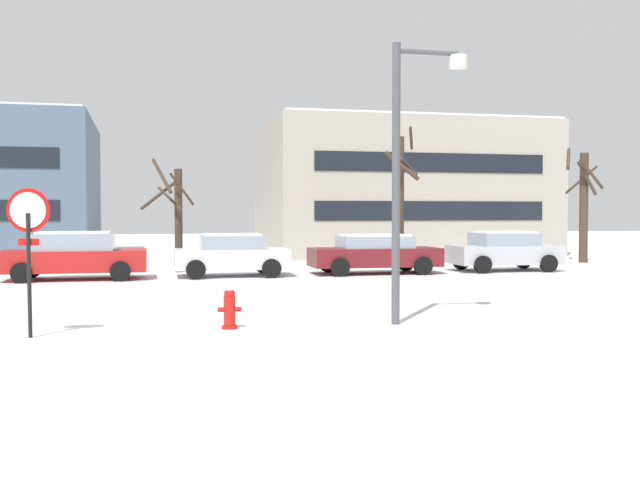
{
  "coord_description": "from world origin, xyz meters",
  "views": [
    {
      "loc": [
        -0.25,
        -15.9,
        2.18
      ],
      "look_at": [
        4.89,
        5.61,
        1.36
      ],
      "focal_mm": 41.72,
      "sensor_mm": 36.0,
      "label": 1
    }
  ],
  "objects_px": {
    "parked_car_silver": "(504,251)",
    "parked_car_maroon": "(375,253)",
    "street_lamp": "(409,154)",
    "parked_car_white": "(231,255)",
    "fire_hydrant": "(230,308)",
    "parked_car_red": "(75,255)",
    "stop_sign": "(28,233)"
  },
  "relations": [
    {
      "from": "fire_hydrant",
      "to": "parked_car_silver",
      "type": "bearing_deg",
      "value": 44.69
    },
    {
      "from": "street_lamp",
      "to": "fire_hydrant",
      "type": "bearing_deg",
      "value": 176.81
    },
    {
      "from": "stop_sign",
      "to": "fire_hydrant",
      "type": "height_order",
      "value": "stop_sign"
    },
    {
      "from": "stop_sign",
      "to": "street_lamp",
      "type": "distance_m",
      "value": 7.13
    },
    {
      "from": "street_lamp",
      "to": "parked_car_white",
      "type": "relative_size",
      "value": 1.41
    },
    {
      "from": "fire_hydrant",
      "to": "parked_car_red",
      "type": "xyz_separation_m",
      "value": [
        -3.73,
        11.33,
        0.39
      ]
    },
    {
      "from": "stop_sign",
      "to": "parked_car_white",
      "type": "relative_size",
      "value": 0.68
    },
    {
      "from": "street_lamp",
      "to": "parked_car_silver",
      "type": "bearing_deg",
      "value": 55.27
    },
    {
      "from": "fire_hydrant",
      "to": "parked_car_maroon",
      "type": "relative_size",
      "value": 0.17
    },
    {
      "from": "street_lamp",
      "to": "parked_car_silver",
      "type": "height_order",
      "value": "street_lamp"
    },
    {
      "from": "fire_hydrant",
      "to": "parked_car_white",
      "type": "height_order",
      "value": "parked_car_white"
    },
    {
      "from": "stop_sign",
      "to": "fire_hydrant",
      "type": "bearing_deg",
      "value": 3.92
    },
    {
      "from": "parked_car_red",
      "to": "parked_car_maroon",
      "type": "bearing_deg",
      "value": -0.27
    },
    {
      "from": "street_lamp",
      "to": "parked_car_maroon",
      "type": "relative_size",
      "value": 1.18
    },
    {
      "from": "parked_car_silver",
      "to": "parked_car_maroon",
      "type": "bearing_deg",
      "value": -178.83
    },
    {
      "from": "parked_car_red",
      "to": "street_lamp",
      "type": "bearing_deg",
      "value": -57.98
    },
    {
      "from": "fire_hydrant",
      "to": "parked_car_silver",
      "type": "relative_size",
      "value": 0.2
    },
    {
      "from": "fire_hydrant",
      "to": "street_lamp",
      "type": "bearing_deg",
      "value": -3.19
    },
    {
      "from": "parked_car_maroon",
      "to": "parked_car_silver",
      "type": "height_order",
      "value": "parked_car_silver"
    },
    {
      "from": "stop_sign",
      "to": "fire_hydrant",
      "type": "relative_size",
      "value": 3.3
    },
    {
      "from": "parked_car_white",
      "to": "parked_car_silver",
      "type": "relative_size",
      "value": 0.96
    },
    {
      "from": "street_lamp",
      "to": "parked_car_white",
      "type": "height_order",
      "value": "street_lamp"
    },
    {
      "from": "street_lamp",
      "to": "parked_car_red",
      "type": "xyz_separation_m",
      "value": [
        -7.21,
        11.52,
        -2.54
      ]
    },
    {
      "from": "parked_car_maroon",
      "to": "parked_car_red",
      "type": "bearing_deg",
      "value": 179.73
    },
    {
      "from": "fire_hydrant",
      "to": "stop_sign",
      "type": "bearing_deg",
      "value": -176.08
    },
    {
      "from": "street_lamp",
      "to": "parked_car_white",
      "type": "xyz_separation_m",
      "value": [
        -2.13,
        11.54,
        -2.58
      ]
    },
    {
      "from": "parked_car_maroon",
      "to": "parked_car_silver",
      "type": "xyz_separation_m",
      "value": [
        5.08,
        0.1,
        0.03
      ]
    },
    {
      "from": "street_lamp",
      "to": "parked_car_maroon",
      "type": "bearing_deg",
      "value": 75.58
    },
    {
      "from": "street_lamp",
      "to": "parked_car_white",
      "type": "distance_m",
      "value": 12.02
    },
    {
      "from": "parked_car_red",
      "to": "parked_car_maroon",
      "type": "xyz_separation_m",
      "value": [
        10.16,
        -0.05,
        -0.06
      ]
    },
    {
      "from": "stop_sign",
      "to": "parked_car_silver",
      "type": "xyz_separation_m",
      "value": [
        15.0,
        11.63,
        -1.07
      ]
    },
    {
      "from": "fire_hydrant",
      "to": "parked_car_white",
      "type": "relative_size",
      "value": 0.2
    }
  ]
}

